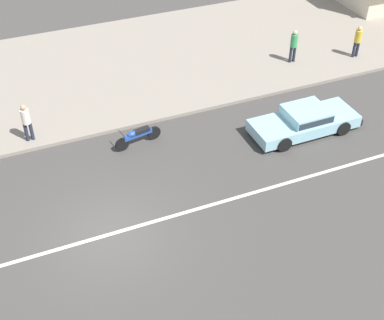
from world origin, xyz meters
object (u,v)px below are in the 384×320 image
motorcycle_1 (138,136)px  pedestrian_mid_kerb (358,39)px  pedestrian_near_clock (294,44)px  pedestrian_by_shop (26,120)px  sedan_pale_blue_2 (305,120)px

motorcycle_1 → pedestrian_mid_kerb: pedestrian_mid_kerb is taller
pedestrian_near_clock → motorcycle_1: bearing=-159.5°
motorcycle_1 → pedestrian_by_shop: size_ratio=1.20×
pedestrian_by_shop → motorcycle_1: bearing=-24.0°
pedestrian_mid_kerb → pedestrian_by_shop: bearing=-176.9°
motorcycle_1 → pedestrian_near_clock: (8.93, 3.33, 0.68)m
sedan_pale_blue_2 → pedestrian_by_shop: bearing=161.7°
sedan_pale_blue_2 → motorcycle_1: size_ratio=2.31×
sedan_pale_blue_2 → pedestrian_near_clock: bearing=64.4°
pedestrian_by_shop → pedestrian_mid_kerb: bearing=3.1°
motorcycle_1 → pedestrian_mid_kerb: bearing=12.2°
sedan_pale_blue_2 → pedestrian_near_clock: size_ratio=2.76×
pedestrian_near_clock → pedestrian_mid_kerb: pedestrian_near_clock is taller
pedestrian_near_clock → pedestrian_mid_kerb: (3.15, -0.73, -0.03)m
sedan_pale_blue_2 → motorcycle_1: bearing=165.3°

